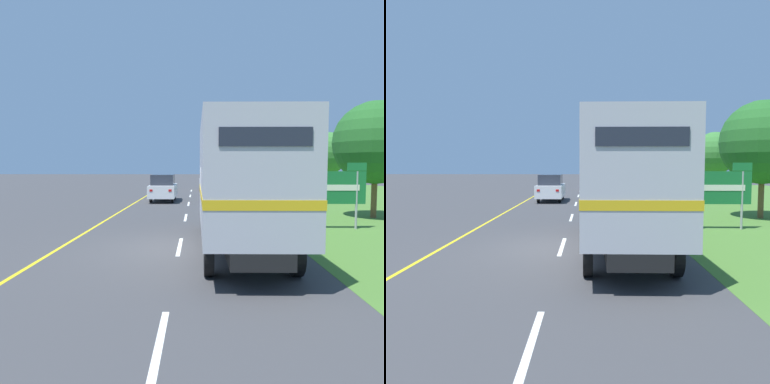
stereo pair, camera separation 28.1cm
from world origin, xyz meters
TOP-DOWN VIEW (x-y plane):
  - ground_plane at (0.00, 0.00)m, footprint 200.00×200.00m
  - edge_line_yellow at (-3.70, 10.92)m, footprint 0.12×54.55m
  - centre_dash_nearest at (0.00, -6.32)m, footprint 0.12×2.60m
  - centre_dash_near at (0.00, 0.28)m, footprint 0.12×2.60m
  - centre_dash_mid_a at (0.00, 6.88)m, footprint 0.12×2.60m
  - centre_dash_mid_b at (0.00, 13.48)m, footprint 0.12×2.60m
  - centre_dash_far at (0.00, 20.08)m, footprint 0.12×2.60m
  - centre_dash_farthest at (0.00, 26.68)m, footprint 0.12×2.60m
  - horse_trailer_truck at (1.82, -0.32)m, footprint 2.35×8.69m
  - lead_car_white at (-1.85, 15.33)m, footprint 1.80×4.37m
  - lead_car_white_ahead at (1.73, 28.16)m, footprint 1.80×3.95m
  - highway_sign at (6.17, 3.61)m, footprint 2.34×0.09m
  - roadside_tree_near at (9.17, 6.87)m, footprint 4.01×4.01m
  - roadside_tree_mid at (9.35, 14.12)m, footprint 2.83×2.83m

SIDE VIEW (x-z plane):
  - ground_plane at x=0.00m, z-range 0.00..0.00m
  - edge_line_yellow at x=-3.70m, z-range 0.00..0.01m
  - centre_dash_nearest at x=0.00m, z-range 0.00..0.01m
  - centre_dash_near at x=0.00m, z-range 0.00..0.01m
  - centre_dash_mid_a at x=0.00m, z-range 0.00..0.01m
  - centre_dash_mid_b at x=0.00m, z-range 0.00..0.01m
  - centre_dash_far at x=0.00m, z-range 0.00..0.01m
  - centre_dash_farthest at x=0.00m, z-range 0.00..0.01m
  - lead_car_white_ahead at x=1.73m, z-range 0.02..1.84m
  - lead_car_white at x=-1.85m, z-range 0.01..1.93m
  - highway_sign at x=6.17m, z-range 0.31..2.97m
  - horse_trailer_truck at x=1.82m, z-range 0.20..3.93m
  - roadside_tree_mid at x=9.35m, z-range 0.96..5.77m
  - roadside_tree_near at x=9.17m, z-range 0.82..6.48m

